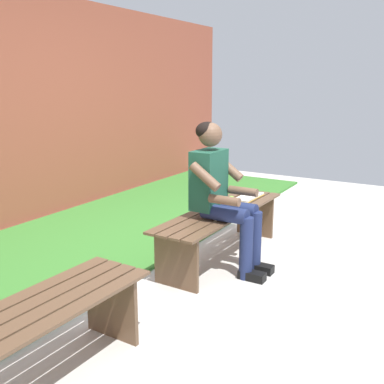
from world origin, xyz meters
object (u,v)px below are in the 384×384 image
object	(u,v)px
bench_far	(17,339)
person_seated	(221,190)
book_open	(249,197)
apple	(231,200)
bench_near	(222,221)

from	to	relation	value
bench_far	person_seated	size ratio (longest dim) A/B	1.28
person_seated	book_open	bearing A→B (deg)	-174.78
bench_far	person_seated	distance (m)	2.04
bench_far	apple	size ratio (longest dim) A/B	18.92
bench_near	bench_far	xyz separation A→B (m)	(2.22, -0.00, -0.00)
book_open	person_seated	bearing A→B (deg)	6.53
bench_near	apple	size ratio (longest dim) A/B	20.25
bench_far	apple	xyz separation A→B (m)	(-2.42, -0.01, 0.15)
bench_far	apple	distance (m)	2.43
bench_near	apple	bearing A→B (deg)	-177.90
bench_far	bench_near	bearing A→B (deg)	180.00
apple	book_open	distance (m)	0.32
bench_far	book_open	size ratio (longest dim) A/B	3.89
person_seated	book_open	size ratio (longest dim) A/B	3.03
bench_far	book_open	distance (m)	2.75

